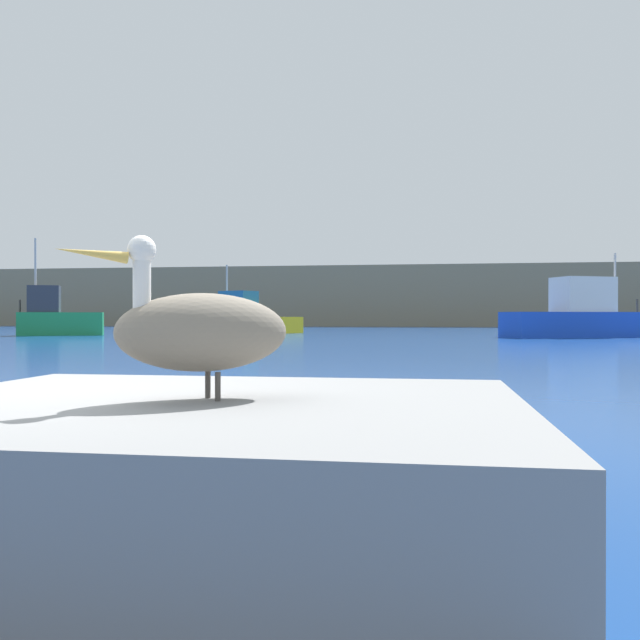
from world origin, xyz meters
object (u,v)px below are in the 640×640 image
object	(u,v)px
pelican	(202,330)
fishing_boat_green	(57,317)
fishing_boat_blue	(578,316)
fishing_boat_yellow	(247,319)

from	to	relation	value
pelican	fishing_boat_green	distance (m)	37.90
pelican	fishing_boat_green	bearing A→B (deg)	-96.57
fishing_boat_blue	fishing_boat_green	size ratio (longest dim) A/B	1.46
fishing_boat_green	pelican	bearing A→B (deg)	97.70
fishing_boat_yellow	fishing_boat_green	xyz separation A→B (m)	(-8.91, -8.31, 0.12)
pelican	fishing_boat_blue	world-z (taller)	fishing_boat_blue
fishing_boat_green	fishing_boat_blue	bearing A→B (deg)	158.58
pelican	fishing_boat_yellow	size ratio (longest dim) A/B	0.15
fishing_boat_blue	fishing_boat_yellow	xyz separation A→B (m)	(-19.58, 7.36, -0.19)
fishing_boat_blue	fishing_boat_yellow	distance (m)	20.92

